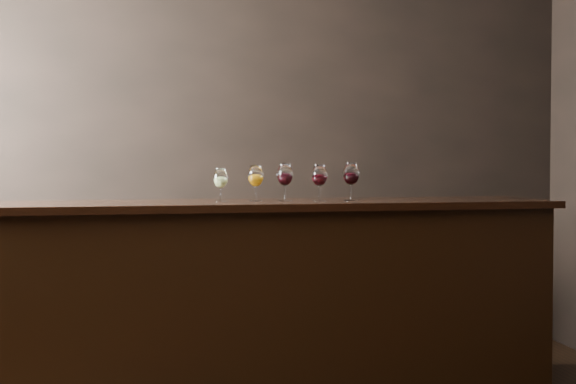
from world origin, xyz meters
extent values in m
cube|color=black|center=(0.00, 2.25, 1.40)|extent=(5.00, 0.02, 2.80)
cube|color=black|center=(0.00, -2.25, 1.40)|extent=(5.00, 0.02, 2.80)
cube|color=black|center=(0.26, 1.10, 0.53)|extent=(3.05, 0.82, 1.06)
cube|color=black|center=(0.26, 1.10, 1.08)|extent=(3.15, 0.90, 0.04)
cube|color=black|center=(-0.72, 2.03, 0.52)|extent=(2.87, 0.40, 1.03)
cylinder|color=white|center=(-0.05, 1.13, 1.10)|extent=(0.07, 0.07, 0.00)
cylinder|color=white|center=(-0.05, 1.13, 1.13)|extent=(0.01, 0.01, 0.07)
ellipsoid|color=white|center=(-0.05, 1.13, 1.23)|extent=(0.08, 0.08, 0.11)
cylinder|color=white|center=(-0.05, 1.13, 1.27)|extent=(0.06, 0.06, 0.01)
ellipsoid|color=#C7DA7B|center=(-0.05, 1.13, 1.21)|extent=(0.06, 0.06, 0.05)
cylinder|color=white|center=(0.15, 1.14, 1.10)|extent=(0.07, 0.07, 0.00)
cylinder|color=white|center=(0.15, 1.14, 1.14)|extent=(0.01, 0.01, 0.08)
ellipsoid|color=white|center=(0.15, 1.14, 1.24)|extent=(0.09, 0.09, 0.12)
cylinder|color=white|center=(0.15, 1.14, 1.29)|extent=(0.06, 0.06, 0.01)
ellipsoid|color=#C57C0B|center=(0.15, 1.14, 1.22)|extent=(0.07, 0.07, 0.06)
cylinder|color=white|center=(0.31, 1.13, 1.10)|extent=(0.08, 0.08, 0.00)
cylinder|color=white|center=(0.31, 1.13, 1.14)|extent=(0.01, 0.01, 0.08)
ellipsoid|color=white|center=(0.31, 1.13, 1.24)|extent=(0.09, 0.09, 0.13)
cylinder|color=white|center=(0.31, 1.13, 1.30)|extent=(0.07, 0.07, 0.01)
ellipsoid|color=black|center=(0.31, 1.13, 1.22)|extent=(0.07, 0.07, 0.06)
cylinder|color=white|center=(0.50, 1.10, 1.10)|extent=(0.07, 0.07, 0.00)
cylinder|color=white|center=(0.50, 1.10, 1.14)|extent=(0.01, 0.01, 0.08)
ellipsoid|color=white|center=(0.50, 1.10, 1.24)|extent=(0.09, 0.09, 0.12)
cylinder|color=white|center=(0.50, 1.10, 1.29)|extent=(0.06, 0.06, 0.01)
ellipsoid|color=black|center=(0.50, 1.10, 1.22)|extent=(0.07, 0.07, 0.06)
cylinder|color=white|center=(0.68, 1.11, 1.10)|extent=(0.08, 0.08, 0.00)
cylinder|color=white|center=(0.68, 1.11, 1.14)|extent=(0.01, 0.01, 0.08)
ellipsoid|color=white|center=(0.68, 1.11, 1.25)|extent=(0.09, 0.09, 0.13)
cylinder|color=white|center=(0.68, 1.11, 1.31)|extent=(0.07, 0.07, 0.01)
ellipsoid|color=black|center=(0.68, 1.11, 1.23)|extent=(0.07, 0.07, 0.06)
camera|label=1|loc=(-0.44, -3.28, 1.30)|focal=50.00mm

